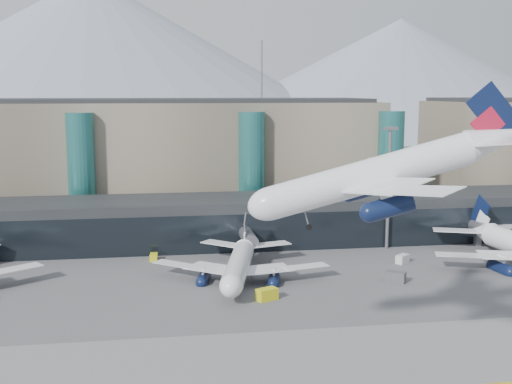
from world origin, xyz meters
TOP-DOWN VIEW (x-y plane):
  - ground at (0.00, 0.00)m, footprint 900.00×900.00m
  - concourse at (-0.02, 57.73)m, footprint 170.00×27.00m
  - terminal_main at (-25.00, 90.00)m, footprint 130.00×30.00m
  - teal_towers at (-14.99, 74.01)m, footprint 116.40×19.40m
  - mountain_ridge at (15.97, 380.00)m, footprint 910.00×400.00m
  - lightmast_mid at (30.00, 48.00)m, footprint 3.00×1.20m
  - hero_jet at (9.18, -9.90)m, footprint 33.43×33.51m
  - jet_parked_mid at (-3.31, 31.54)m, footprint 32.38×33.20m
  - veh_b at (-18.62, 45.58)m, footprint 1.60×2.45m
  - veh_c at (23.09, 24.63)m, footprint 3.74×3.39m
  - veh_d at (28.93, 36.33)m, footprint 3.20×3.01m
  - veh_h at (-0.70, 18.50)m, footprint 3.81×3.08m

SIDE VIEW (x-z plane):
  - ground at x=0.00m, z-range 0.00..0.00m
  - veh_b at x=-18.62m, z-range 0.00..1.36m
  - veh_d at x=28.93m, z-range 0.00..1.64m
  - veh_c at x=23.09m, z-range 0.00..1.86m
  - veh_h at x=-0.70m, z-range 0.00..1.87m
  - jet_parked_mid at x=-3.31m, z-range -1.30..9.38m
  - concourse at x=-0.02m, z-range -0.03..9.97m
  - teal_towers at x=-14.99m, z-range -8.99..37.01m
  - lightmast_mid at x=30.00m, z-range 1.62..27.22m
  - terminal_main at x=-25.00m, z-range -0.06..30.94m
  - hero_jet at x=9.18m, z-range 19.56..30.43m
  - mountain_ridge at x=15.97m, z-range -9.26..100.74m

